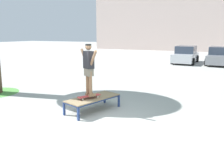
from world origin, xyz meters
TOP-DOWN VIEW (x-y plane):
  - ground_plane at (0.00, 0.00)m, footprint 120.00×120.00m
  - building_facade at (-1.97, 31.91)m, footprint 28.84×4.00m
  - skate_box at (-0.42, 0.78)m, footprint 1.29×2.04m
  - skateboard at (-0.47, 0.62)m, footprint 0.57×0.79m
  - skater at (-0.47, 0.63)m, footprint 0.90×0.57m
  - car_silver at (0.47, 15.70)m, footprint 2.02×4.25m
  - car_grey at (3.21, 15.70)m, footprint 2.09×4.29m

SIDE VIEW (x-z plane):
  - ground_plane at x=0.00m, z-range 0.00..0.00m
  - skate_box at x=-0.42m, z-range 0.18..0.64m
  - skateboard at x=-0.47m, z-range 0.49..0.58m
  - car_silver at x=0.47m, z-range -0.06..1.44m
  - car_grey at x=3.21m, z-range -0.06..1.44m
  - skater at x=-0.47m, z-range 0.68..2.38m
  - building_facade at x=-1.97m, z-range 0.00..11.96m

